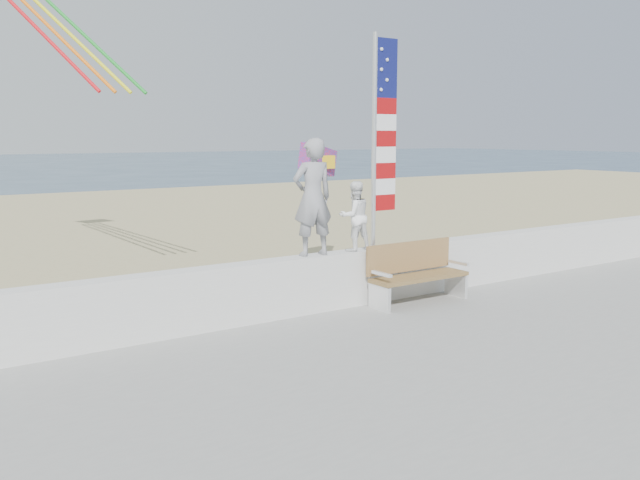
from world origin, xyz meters
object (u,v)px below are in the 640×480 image
Objects in this scene: child at (355,216)px; flag at (380,133)px; bench at (416,272)px; adult at (313,197)px.

flag is (0.51, -0.00, 1.34)m from child.
child is 1.42m from bench.
adult is at bearing 165.57° from bench.
child is 1.44m from flag.
bench is at bearing 159.58° from child.
flag reaches higher than bench.
child is at bearing -174.79° from adult.
child is at bearing 154.42° from bench.
flag is at bearing -174.80° from adult.
adult is 0.89m from child.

